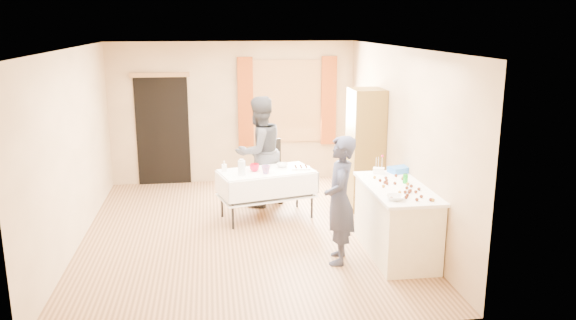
{
  "coord_description": "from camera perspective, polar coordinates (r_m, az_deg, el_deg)",
  "views": [
    {
      "loc": [
        -0.44,
        -7.58,
        2.94
      ],
      "look_at": [
        0.63,
        0.0,
        1.05
      ],
      "focal_mm": 35.0,
      "sensor_mm": 36.0,
      "label": 1
    }
  ],
  "objects": [
    {
      "name": "cup_rainbow",
      "position": [
        8.31,
        -2.27,
        -0.99
      ],
      "size": [
        0.17,
        0.17,
        0.12
      ],
      "primitive_type": "imported",
      "rotation": [
        0.0,
        0.0,
        0.15
      ],
      "color": "red",
      "rests_on": "party_table"
    },
    {
      "name": "window_pane",
      "position": [
        10.49,
        -0.07,
        5.98
      ],
      "size": [
        1.2,
        0.02,
        1.4
      ],
      "primitive_type": "cube",
      "color": "white",
      "rests_on": "wall_back"
    },
    {
      "name": "bottle",
      "position": [
        8.47,
        -6.5,
        -0.63
      ],
      "size": [
        0.08,
        0.08,
        0.16
      ],
      "primitive_type": "imported",
      "rotation": [
        0.0,
        0.0,
        -0.04
      ],
      "color": "white",
      "rests_on": "party_table"
    },
    {
      "name": "small_bowl",
      "position": [
        8.69,
        -0.57,
        -0.53
      ],
      "size": [
        0.34,
        0.34,
        0.06
      ],
      "primitive_type": "imported",
      "rotation": [
        0.0,
        0.0,
        0.53
      ],
      "color": "white",
      "rests_on": "party_table"
    },
    {
      "name": "wall_back",
      "position": [
        10.48,
        -5.56,
        4.8
      ],
      "size": [
        4.5,
        0.02,
        2.6
      ],
      "primitive_type": "cube",
      "color": "tan",
      "rests_on": "floor"
    },
    {
      "name": "window_frame",
      "position": [
        10.5,
        -0.09,
        5.99
      ],
      "size": [
        1.32,
        0.06,
        1.52
      ],
      "primitive_type": "cube",
      "color": "olive",
      "rests_on": "wall_back"
    },
    {
      "name": "chair",
      "position": [
        9.68,
        -1.77,
        -2.01
      ],
      "size": [
        0.41,
        0.41,
        0.98
      ],
      "rotation": [
        0.0,
        0.0,
        0.02
      ],
      "color": "black",
      "rests_on": "floor"
    },
    {
      "name": "curtain_left",
      "position": [
        10.37,
        -4.34,
        5.85
      ],
      "size": [
        0.28,
        0.06,
        1.65
      ],
      "primitive_type": "cube",
      "color": "#8B3A11",
      "rests_on": "wall_back"
    },
    {
      "name": "wall_right",
      "position": [
        8.21,
        11.33,
        2.09
      ],
      "size": [
        0.02,
        5.5,
        2.6
      ],
      "primitive_type": "cube",
      "color": "tan",
      "rests_on": "floor"
    },
    {
      "name": "foam_block",
      "position": [
        7.8,
        9.19,
        -1.08
      ],
      "size": [
        0.18,
        0.15,
        0.08
      ],
      "primitive_type": "cube",
      "rotation": [
        0.0,
        0.0,
        -0.35
      ],
      "color": "white",
      "rests_on": "counter"
    },
    {
      "name": "mixing_bowl",
      "position": [
        6.71,
        10.83,
        -3.76
      ],
      "size": [
        0.35,
        0.35,
        0.05
      ],
      "primitive_type": "imported",
      "rotation": [
        0.0,
        0.0,
        -0.34
      ],
      "color": "white",
      "rests_on": "counter"
    },
    {
      "name": "pastry_tray",
      "position": [
        8.6,
        1.33,
        -0.82
      ],
      "size": [
        0.3,
        0.22,
        0.02
      ],
      "primitive_type": "cube",
      "rotation": [
        0.0,
        0.0,
        -0.09
      ],
      "color": "white",
      "rests_on": "party_table"
    },
    {
      "name": "counter",
      "position": [
        7.39,
        10.9,
        -6.05
      ],
      "size": [
        0.75,
        1.57,
        0.91
      ],
      "color": "#F7ECC8",
      "rests_on": "floor"
    },
    {
      "name": "girl",
      "position": [
        6.95,
        5.27,
        -4.09
      ],
      "size": [
        0.76,
        0.64,
        1.61
      ],
      "primitive_type": "imported",
      "rotation": [
        0.0,
        0.0,
        -1.8
      ],
      "color": "#24273C",
      "rests_on": "floor"
    },
    {
      "name": "pitcher",
      "position": [
        8.22,
        -4.73,
        -0.83
      ],
      "size": [
        0.15,
        0.15,
        0.22
      ],
      "primitive_type": "cylinder",
      "rotation": [
        0.0,
        0.0,
        0.43
      ],
      "color": "silver",
      "rests_on": "party_table"
    },
    {
      "name": "door_lintel",
      "position": [
        10.36,
        -12.91,
        8.43
      ],
      "size": [
        1.05,
        0.06,
        0.08
      ],
      "primitive_type": "cube",
      "color": "olive",
      "rests_on": "wall_back"
    },
    {
      "name": "wall_front",
      "position": [
        5.11,
        -2.68,
        -4.84
      ],
      "size": [
        4.5,
        0.02,
        2.6
      ],
      "primitive_type": "cube",
      "color": "tan",
      "rests_on": "floor"
    },
    {
      "name": "ceiling",
      "position": [
        7.6,
        -4.81,
        11.34
      ],
      "size": [
        4.5,
        5.5,
        0.02
      ],
      "primitive_type": "cube",
      "color": "white",
      "rests_on": "floor"
    },
    {
      "name": "floor",
      "position": [
        8.15,
        -4.43,
        -7.4
      ],
      "size": [
        4.5,
        5.5,
        0.02
      ],
      "primitive_type": "cube",
      "color": "#9E7047",
      "rests_on": "ground"
    },
    {
      "name": "curtain_right",
      "position": [
        10.59,
        4.16,
        6.02
      ],
      "size": [
        0.28,
        0.06,
        1.65
      ],
      "primitive_type": "cube",
      "color": "#8B3A11",
      "rests_on": "wall_back"
    },
    {
      "name": "woman",
      "position": [
        9.07,
        -2.94,
        0.84
      ],
      "size": [
        1.48,
        1.46,
        1.8
      ],
      "primitive_type": "imported",
      "rotation": [
        0.0,
        0.0,
        3.7
      ],
      "color": "black",
      "rests_on": "floor"
    },
    {
      "name": "party_table",
      "position": [
        8.58,
        -2.18,
        -3.03
      ],
      "size": [
        1.56,
        1.06,
        0.75
      ],
      "rotation": [
        0.0,
        0.0,
        0.25
      ],
      "color": "black",
      "rests_on": "floor"
    },
    {
      "name": "cake_balls",
      "position": [
        7.1,
        11.59,
        -2.85
      ],
      "size": [
        0.5,
        1.14,
        0.04
      ],
      "color": "#3F2314",
      "rests_on": "counter"
    },
    {
      "name": "cup_red",
      "position": [
        8.45,
        -3.43,
        -0.77
      ],
      "size": [
        0.15,
        0.15,
        0.11
      ],
      "primitive_type": "imported",
      "rotation": [
        0.0,
        0.0,
        0.02
      ],
      "color": "red",
      "rests_on": "party_table"
    },
    {
      "name": "doorway",
      "position": [
        10.53,
        -12.6,
        2.92
      ],
      "size": [
        0.95,
        0.04,
        2.0
      ],
      "primitive_type": "cube",
      "color": "black",
      "rests_on": "floor"
    },
    {
      "name": "blue_basket",
      "position": [
        7.92,
        11.32,
        -0.96
      ],
      "size": [
        0.35,
        0.28,
        0.08
      ],
      "primitive_type": "cube",
      "rotation": [
        0.0,
        0.0,
        0.31
      ],
      "color": "blue",
      "rests_on": "counter"
    },
    {
      "name": "cabinet",
      "position": [
        8.99,
        7.85,
        1.06
      ],
      "size": [
        0.5,
        0.6,
        1.93
      ],
      "primitive_type": "cube",
      "color": "brown",
      "rests_on": "floor"
    },
    {
      "name": "wall_left",
      "position": [
        7.97,
        -21.06,
        1.06
      ],
      "size": [
        0.02,
        5.5,
        2.6
      ],
      "primitive_type": "cube",
      "color": "tan",
      "rests_on": "floor"
    },
    {
      "name": "soda_can",
      "position": [
        7.4,
        11.84,
        -1.87
      ],
      "size": [
        0.08,
        0.08,
        0.12
      ],
      "primitive_type": "cylinder",
      "rotation": [
        0.0,
        0.0,
        0.28
      ],
      "color": "#139520",
      "rests_on": "counter"
    }
  ]
}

